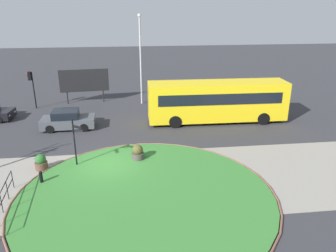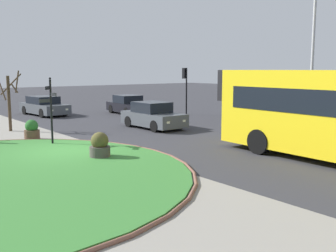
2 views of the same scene
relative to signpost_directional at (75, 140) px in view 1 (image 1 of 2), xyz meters
The scene contains 14 objects.
ground 2.52m from the signpost_directional, ahead, with size 120.00×120.00×0.00m, color #333338.
sidewalk_paving 3.38m from the signpost_directional, 50.95° to the right, with size 32.00×7.74×0.02m, color gray.
grass_island 5.71m from the signpost_directional, 44.66° to the right, with size 12.99×12.99×0.10m, color #387A33.
grass_kerb_ring 5.71m from the signpost_directional, 44.66° to the right, with size 13.30×13.30×0.11m, color brown.
signpost_directional is the anchor object (origin of this frame).
bollard_foreground 2.84m from the signpost_directional, 131.77° to the right, with size 0.19×0.19×0.76m.
railing_grass_edge 5.37m from the signpost_directional, 122.66° to the right, with size 0.44×4.59×1.03m.
bus_yellow 12.44m from the signpost_directional, 33.49° to the left, with size 11.26×2.66×3.33m.
car_trailing 6.95m from the signpost_directional, 103.32° to the left, with size 4.10×1.96×1.50m.
traffic_light_near 13.75m from the signpost_directional, 113.97° to the left, with size 0.49×0.28×3.45m.
lamppost_tall 13.99m from the signpost_directional, 70.94° to the left, with size 0.32×0.32×8.37m.
billboard_left 13.99m from the signpost_directional, 94.16° to the left, with size 4.68×0.57×3.31m.
planter_near_signpost 2.43m from the signpost_directional, behind, with size 0.72×0.72×0.98m.
planter_kerbside 3.87m from the signpost_directional, ahead, with size 0.78×0.78×1.03m.
Camera 1 is at (1.40, -18.19, 9.18)m, focal length 35.24 mm.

